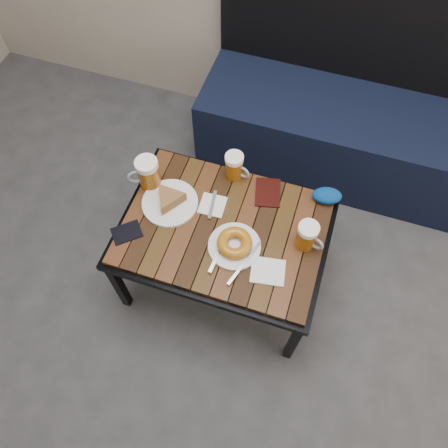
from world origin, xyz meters
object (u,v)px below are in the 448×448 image
(bench, at_px, (338,128))
(plate_bagel, at_px, (234,244))
(plate_pie, at_px, (170,201))
(passport_burgundy, at_px, (268,192))
(passport_navy, at_px, (127,232))
(beer_mug_left, at_px, (148,173))
(cafe_table, at_px, (224,233))
(beer_mug_right, at_px, (307,236))
(knit_pouch, at_px, (327,196))
(beer_mug_centre, at_px, (235,166))

(bench, distance_m, plate_bagel, 0.99)
(plate_pie, distance_m, passport_burgundy, 0.41)
(passport_navy, bearing_deg, beer_mug_left, 139.75)
(cafe_table, height_order, passport_burgundy, passport_burgundy)
(beer_mug_right, xyz_separation_m, passport_navy, (-0.68, -0.17, -0.06))
(passport_burgundy, relative_size, knit_pouch, 1.17)
(beer_mug_centre, relative_size, passport_burgundy, 0.88)
(cafe_table, distance_m, passport_burgundy, 0.25)
(beer_mug_right, bearing_deg, knit_pouch, 99.75)
(plate_bagel, bearing_deg, passport_burgundy, 78.82)
(bench, xyz_separation_m, passport_navy, (-0.70, -1.00, 0.20))
(cafe_table, distance_m, beer_mug_centre, 0.28)
(beer_mug_right, relative_size, plate_pie, 0.56)
(beer_mug_left, bearing_deg, plate_bagel, 130.22)
(passport_burgundy, distance_m, knit_pouch, 0.24)
(beer_mug_left, bearing_deg, bench, -160.68)
(bench, height_order, passport_burgundy, bench)
(beer_mug_right, xyz_separation_m, passport_burgundy, (-0.20, 0.19, -0.06))
(beer_mug_left, distance_m, plate_bagel, 0.47)
(bench, height_order, beer_mug_centre, bench)
(beer_mug_left, xyz_separation_m, beer_mug_centre, (0.32, 0.16, -0.01))
(beer_mug_centre, height_order, plate_pie, beer_mug_centre)
(bench, bearing_deg, beer_mug_centre, -122.53)
(plate_pie, bearing_deg, knit_pouch, 20.25)
(plate_bagel, distance_m, knit_pouch, 0.44)
(bench, bearing_deg, plate_pie, -125.64)
(bench, xyz_separation_m, beer_mug_centre, (-0.38, -0.60, 0.26))
(beer_mug_left, distance_m, beer_mug_centre, 0.36)
(cafe_table, relative_size, passport_burgundy, 5.89)
(bench, relative_size, plate_bagel, 5.24)
(plate_pie, distance_m, passport_navy, 0.21)
(passport_burgundy, bearing_deg, beer_mug_left, 179.40)
(plate_pie, xyz_separation_m, plate_bagel, (0.31, -0.11, -0.00))
(cafe_table, xyz_separation_m, beer_mug_centre, (-0.04, 0.26, 0.11))
(bench, distance_m, plate_pie, 1.03)
(beer_mug_right, bearing_deg, plate_bagel, -139.57)
(plate_pie, xyz_separation_m, passport_navy, (-0.11, -0.18, -0.02))
(passport_burgundy, bearing_deg, knit_pouch, -2.81)
(beer_mug_right, distance_m, plate_pie, 0.57)
(knit_pouch, bearing_deg, plate_bagel, -131.61)
(plate_pie, xyz_separation_m, passport_burgundy, (0.37, 0.18, -0.02))
(beer_mug_left, distance_m, knit_pouch, 0.74)
(beer_mug_centre, bearing_deg, passport_navy, -113.87)
(bench, distance_m, beer_mug_left, 1.07)
(beer_mug_right, xyz_separation_m, plate_pie, (-0.57, 0.01, -0.04))
(beer_mug_right, bearing_deg, bench, 107.66)
(beer_mug_centre, xyz_separation_m, passport_navy, (-0.32, -0.40, -0.06))
(passport_navy, bearing_deg, beer_mug_centre, 100.54)
(cafe_table, bearing_deg, knit_pouch, 35.84)
(beer_mug_right, xyz_separation_m, knit_pouch, (0.04, 0.23, -0.04))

